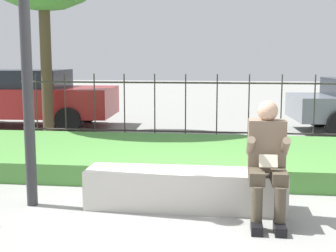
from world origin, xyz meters
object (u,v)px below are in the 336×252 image
Objects in this scene: person_seated_reader at (267,157)px; street_lamp at (24,1)px; stone_bench at (185,191)px; car_parked_left at (21,97)px.

street_lamp is (-2.61, 0.17, 1.60)m from person_seated_reader.
street_lamp reaches higher than stone_bench.
person_seated_reader is (0.87, -0.28, 0.48)m from stone_bench.
car_parked_left reaches higher than stone_bench.
stone_bench is 0.49× the size of car_parked_left.
stone_bench is at bearing -55.14° from car_parked_left.
street_lamp reaches higher than car_parked_left.
stone_bench is 1.03m from person_seated_reader.
person_seated_reader is at bearing -18.11° from stone_bench.
car_parked_left is at bearing 131.94° from person_seated_reader.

